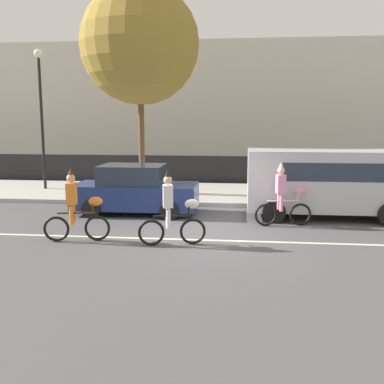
% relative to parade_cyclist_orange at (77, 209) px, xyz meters
% --- Properties ---
extents(ground_plane, '(80.00, 80.00, 0.00)m').
position_rel_parade_cyclist_orange_xyz_m(ground_plane, '(3.20, 0.93, -0.84)').
color(ground_plane, '#4C4C4F').
extents(road_centre_line, '(36.00, 0.14, 0.01)m').
position_rel_parade_cyclist_orange_xyz_m(road_centre_line, '(3.20, 0.43, -0.84)').
color(road_centre_line, beige).
rests_on(road_centre_line, ground).
extents(sidewalk_curb, '(60.00, 5.00, 0.15)m').
position_rel_parade_cyclist_orange_xyz_m(sidewalk_curb, '(3.20, 7.43, -0.77)').
color(sidewalk_curb, '#ADAAA3').
rests_on(sidewalk_curb, ground).
extents(fence_line, '(40.00, 0.08, 1.40)m').
position_rel_parade_cyclist_orange_xyz_m(fence_line, '(3.20, 10.33, -0.14)').
color(fence_line, black).
rests_on(fence_line, ground).
extents(building_backdrop, '(28.00, 8.00, 7.54)m').
position_rel_parade_cyclist_orange_xyz_m(building_backdrop, '(-0.56, 18.93, 2.93)').
color(building_backdrop, beige).
rests_on(building_backdrop, ground).
extents(parade_cyclist_orange, '(1.70, 0.54, 1.92)m').
position_rel_parade_cyclist_orange_xyz_m(parade_cyclist_orange, '(0.00, 0.00, 0.00)').
color(parade_cyclist_orange, black).
rests_on(parade_cyclist_orange, ground).
extents(parade_cyclist_zebra, '(1.69, 0.57, 1.92)m').
position_rel_parade_cyclist_orange_xyz_m(parade_cyclist_zebra, '(2.53, -0.09, 0.00)').
color(parade_cyclist_zebra, black).
rests_on(parade_cyclist_zebra, ground).
extents(parade_cyclist_pink, '(1.71, 0.53, 1.92)m').
position_rel_parade_cyclist_orange_xyz_m(parade_cyclist_pink, '(5.51, 2.31, 0.00)').
color(parade_cyclist_pink, black).
rests_on(parade_cyclist_pink, ground).
extents(parked_van_silver, '(5.00, 2.22, 2.18)m').
position_rel_parade_cyclist_orange_xyz_m(parked_van_silver, '(7.02, 3.63, 0.44)').
color(parked_van_silver, silver).
rests_on(parked_van_silver, ground).
extents(parked_car_navy, '(4.10, 1.92, 1.64)m').
position_rel_parade_cyclist_orange_xyz_m(parked_car_navy, '(0.70, 3.56, -0.06)').
color(parked_car_navy, navy).
rests_on(parked_car_navy, ground).
extents(street_lamp_post, '(0.36, 0.36, 5.86)m').
position_rel_parade_cyclist_orange_xyz_m(street_lamp_post, '(-4.24, 7.52, 3.15)').
color(street_lamp_post, black).
rests_on(street_lamp_post, sidewalk_curb).
extents(street_tree_near_lamp, '(4.67, 4.67, 8.21)m').
position_rel_parade_cyclist_orange_xyz_m(street_tree_near_lamp, '(0.22, 6.88, 5.18)').
color(street_tree_near_lamp, brown).
rests_on(street_tree_near_lamp, sidewalk_curb).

